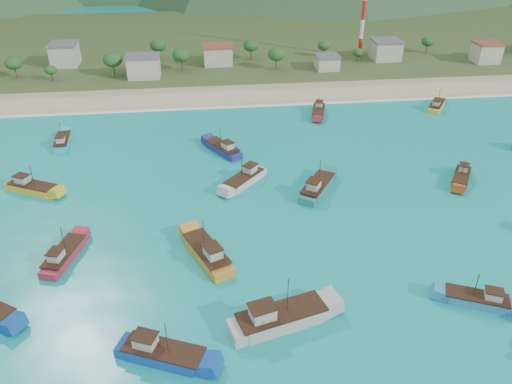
{
  "coord_description": "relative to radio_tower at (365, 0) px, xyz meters",
  "views": [
    {
      "loc": [
        -16.36,
        -60.51,
        50.17
      ],
      "look_at": [
        -7.21,
        18.0,
        3.0
      ],
      "focal_mm": 35.0,
      "sensor_mm": 36.0,
      "label": 1
    }
  ],
  "objects": [
    {
      "name": "boat_8",
      "position": [
        -48.07,
        -81.22,
        -19.51
      ],
      "size": [
        9.75,
        10.28,
        6.47
      ],
      "rotation": [
        0.0,
        0.0,
        2.4
      ],
      "color": "silver",
      "rests_on": "ground"
    },
    {
      "name": "boat_13",
      "position": [
        -18.43,
        -119.57,
        -19.66
      ],
      "size": [
        9.95,
        6.51,
        5.69
      ],
      "rotation": [
        0.0,
        0.0,
        1.15
      ],
      "color": "teal",
      "rests_on": "ground"
    },
    {
      "name": "village",
      "position": [
        -32.51,
        -6.19,
        -15.74
      ],
      "size": [
        212.44,
        24.22,
        6.68
      ],
      "color": "beige",
      "rests_on": "ground"
    },
    {
      "name": "surf_line",
      "position": [
        -39.56,
        -38.5,
        -20.3
      ],
      "size": [
        400.0,
        2.5,
        0.08
      ],
      "primitive_type": "cube",
      "color": "white",
      "rests_on": "ground"
    },
    {
      "name": "boat_14",
      "position": [
        -34.28,
        -86.25,
        -19.43
      ],
      "size": [
        9.29,
        11.67,
        6.91
      ],
      "rotation": [
        0.0,
        0.0,
        5.7
      ],
      "color": "#247C70",
      "rests_on": "ground"
    },
    {
      "name": "boat_5",
      "position": [
        -47.09,
        -120.3,
        -19.22
      ],
      "size": [
        14.3,
        7.57,
        8.1
      ],
      "rotation": [
        0.0,
        0.0,
        4.98
      ],
      "color": "#BBB6AB",
      "rests_on": "ground"
    },
    {
      "name": "boat_4",
      "position": [
        -25.0,
        -46.64,
        -19.64
      ],
      "size": [
        5.55,
        10.21,
        5.79
      ],
      "rotation": [
        0.0,
        0.0,
        2.85
      ],
      "color": "maroon",
      "rests_on": "ground"
    },
    {
      "name": "boat_19",
      "position": [
        -56.34,
        -104.78,
        -19.39
      ],
      "size": [
        8.16,
        12.53,
        7.16
      ],
      "rotation": [
        0.0,
        0.0,
        0.42
      ],
      "color": "orange",
      "rests_on": "ground"
    },
    {
      "name": "ground",
      "position": [
        -39.56,
        -108.0,
        -20.3
      ],
      "size": [
        600.0,
        600.0,
        0.0
      ],
      "primitive_type": "plane",
      "color": "#0C8186",
      "rests_on": "ground"
    },
    {
      "name": "boat_0",
      "position": [
        -62.58,
        -124.38,
        -19.45
      ],
      "size": [
        11.94,
        7.62,
        6.81
      ],
      "rotation": [
        0.0,
        0.0,
        4.31
      ],
      "color": "#1348A8",
      "rests_on": "ground"
    },
    {
      "name": "radio_tower",
      "position": [
        0.0,
        0.0,
        0.0
      ],
      "size": [
        1.2,
        1.2,
        37.39
      ],
      "color": "red",
      "rests_on": "ground"
    },
    {
      "name": "boat_26",
      "position": [
        8.07,
        -46.16,
        -19.66
      ],
      "size": [
        7.81,
        9.48,
        5.66
      ],
      "rotation": [
        0.0,
        0.0,
        5.67
      ],
      "color": "yellow",
      "rests_on": "ground"
    },
    {
      "name": "boat_27",
      "position": [
        -51.59,
        -66.5,
        -19.54
      ],
      "size": [
        8.32,
        10.75,
        6.32
      ],
      "rotation": [
        0.0,
        0.0,
        0.56
      ],
      "color": "navy",
      "rests_on": "ground"
    },
    {
      "name": "land",
      "position": [
        -39.56,
        32.0,
        -20.3
      ],
      "size": [
        400.0,
        110.0,
        2.4
      ],
      "primitive_type": "cube",
      "color": "#385123",
      "rests_on": "ground"
    },
    {
      "name": "boat_7",
      "position": [
        -89.84,
        -79.66,
        -19.54
      ],
      "size": [
        10.98,
        7.54,
        6.31
      ],
      "rotation": [
        0.0,
        0.0,
        4.26
      ],
      "color": "gold",
      "rests_on": "ground"
    },
    {
      "name": "vegetation",
      "position": [
        -48.39,
        -5.49,
        -15.32
      ],
      "size": [
        274.59,
        25.47,
        7.7
      ],
      "color": "#235623",
      "rests_on": "ground"
    },
    {
      "name": "boat_1",
      "position": [
        -79.06,
        -102.4,
        -19.58
      ],
      "size": [
        5.82,
        10.75,
        6.09
      ],
      "rotation": [
        0.0,
        0.0,
        6.0
      ],
      "color": "#9F2737",
      "rests_on": "ground"
    },
    {
      "name": "boat_25",
      "position": [
        -88.51,
        -58.26,
        -19.64
      ],
      "size": [
        3.75,
        9.96,
        5.75
      ],
      "rotation": [
        0.0,
        0.0,
        0.09
      ],
      "color": "#2AB4BD",
      "rests_on": "ground"
    },
    {
      "name": "beach",
      "position": [
        -39.56,
        -29.0,
        -20.3
      ],
      "size": [
        400.0,
        18.0,
        1.2
      ],
      "primitive_type": "cube",
      "color": "beige",
      "rests_on": "ground"
    },
    {
      "name": "boat_20",
      "position": [
        -4.05,
        -85.21,
        -19.67
      ],
      "size": [
        7.49,
        9.51,
        5.61
      ],
      "rotation": [
        0.0,
        0.0,
        2.57
      ],
      "color": "#B54314",
      "rests_on": "ground"
    }
  ]
}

